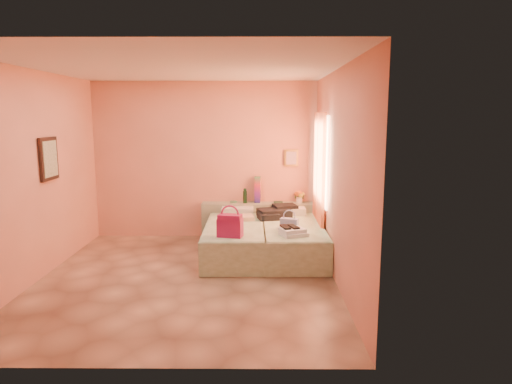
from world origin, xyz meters
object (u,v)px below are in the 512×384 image
(flower_vase, at_px, (299,196))
(towel_stack, at_px, (294,232))
(water_bottle, at_px, (245,196))
(green_book, at_px, (278,202))
(bed_left, at_px, (235,240))
(headboard_ledge, at_px, (259,221))
(bed_right, at_px, (292,240))
(blue_handbag, at_px, (289,224))
(magenta_handbag, at_px, (230,225))

(flower_vase, relative_size, towel_stack, 0.73)
(water_bottle, distance_m, green_book, 0.61)
(green_book, bearing_deg, bed_left, -122.79)
(headboard_ledge, relative_size, bed_left, 1.02)
(bed_right, xyz_separation_m, green_book, (-0.18, 1.04, 0.41))
(bed_left, relative_size, green_book, 12.26)
(towel_stack, bearing_deg, flower_vase, 82.53)
(bed_left, relative_size, flower_vase, 7.82)
(headboard_ledge, bearing_deg, bed_left, -109.65)
(bed_left, bearing_deg, towel_stack, -37.24)
(blue_handbag, bearing_deg, bed_left, 179.77)
(bed_left, bearing_deg, water_bottle, 82.29)
(flower_vase, distance_m, towel_stack, 1.75)
(green_book, bearing_deg, bed_right, -78.32)
(bed_right, distance_m, green_book, 1.14)
(bed_left, relative_size, water_bottle, 7.95)
(towel_stack, bearing_deg, magenta_handbag, -175.66)
(bed_left, xyz_separation_m, flower_vase, (1.10, 1.08, 0.53))
(bed_left, bearing_deg, bed_right, -1.03)
(blue_handbag, xyz_separation_m, towel_stack, (0.04, -0.35, -0.03))
(bed_right, xyz_separation_m, flower_vase, (0.20, 1.08, 0.53))
(magenta_handbag, relative_size, blue_handbag, 1.31)
(bed_right, distance_m, flower_vase, 1.22)
(headboard_ledge, distance_m, green_book, 0.48)
(bed_right, relative_size, flower_vase, 7.82)
(bed_right, bearing_deg, bed_left, 178.97)
(bed_right, height_order, flower_vase, flower_vase)
(bed_right, bearing_deg, blue_handbag, -104.78)
(water_bottle, relative_size, green_book, 1.54)
(water_bottle, bearing_deg, bed_left, -96.67)
(headboard_ledge, height_order, flower_vase, flower_vase)
(green_book, bearing_deg, water_bottle, -177.46)
(headboard_ledge, distance_m, blue_handbag, 1.44)
(bed_left, distance_m, green_book, 1.33)
(towel_stack, bearing_deg, green_book, 95.24)
(headboard_ledge, distance_m, towel_stack, 1.78)
(headboard_ledge, xyz_separation_m, towel_stack, (0.50, -1.69, 0.23))
(headboard_ledge, distance_m, bed_left, 1.12)
(magenta_handbag, bearing_deg, green_book, 78.76)
(water_bottle, distance_m, towel_stack, 1.85)
(headboard_ledge, relative_size, blue_handbag, 7.76)
(bed_right, relative_size, magenta_handbag, 5.78)
(green_book, distance_m, towel_stack, 1.69)
(bed_left, bearing_deg, magenta_handbag, -93.84)
(water_bottle, relative_size, towel_stack, 0.72)
(towel_stack, bearing_deg, bed_right, 87.56)
(bed_right, relative_size, towel_stack, 5.71)
(bed_right, height_order, towel_stack, towel_stack)
(water_bottle, distance_m, magenta_handbag, 1.75)
(bed_right, bearing_deg, magenta_handbag, -143.90)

